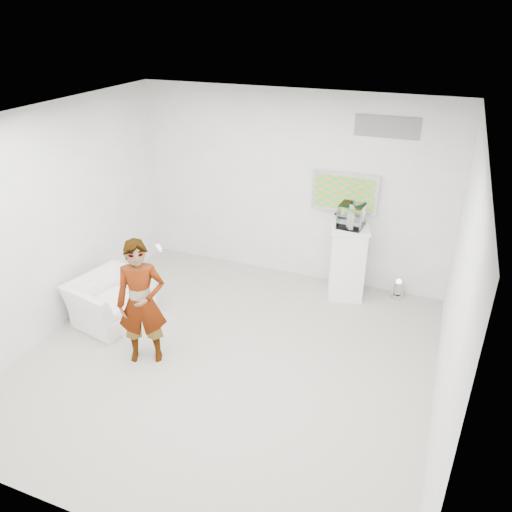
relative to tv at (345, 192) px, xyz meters
name	(u,v)px	position (x,y,z in m)	size (l,w,h in m)	color
room	(225,254)	(-0.85, -2.45, -0.05)	(5.01, 5.01, 3.00)	#B4B1A5
tv	(345,192)	(0.00, 0.00, 0.00)	(1.00, 0.08, 0.60)	silver
logo_decal	(387,127)	(0.50, 0.04, 1.00)	(0.90, 0.02, 0.30)	slate
person	(142,303)	(-1.82, -2.81, -0.73)	(0.60, 0.39, 1.64)	white
armchair	(110,300)	(-2.76, -2.25, -1.22)	(1.01, 0.88, 0.65)	white
pedestal	(347,262)	(0.19, -0.34, -0.97)	(0.56, 0.56, 1.15)	white
floor_uplight	(398,289)	(0.97, -0.13, -1.40)	(0.19, 0.19, 0.30)	silver
vitrine	(352,216)	(0.19, -0.34, -0.23)	(0.35, 0.35, 0.35)	white
console	(351,219)	(0.19, -0.34, -0.28)	(0.05, 0.18, 0.24)	white
wii_remote	(159,248)	(-1.66, -2.57, -0.07)	(0.04, 0.15, 0.04)	white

